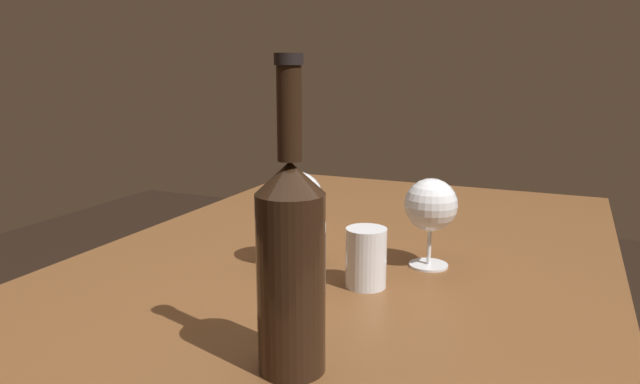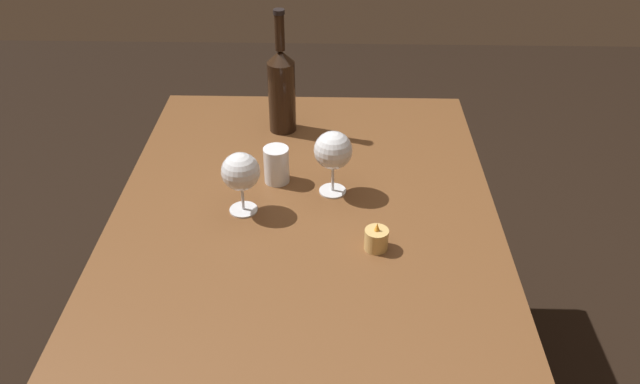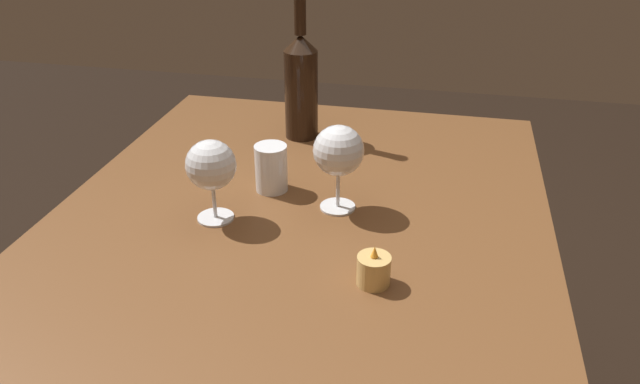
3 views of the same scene
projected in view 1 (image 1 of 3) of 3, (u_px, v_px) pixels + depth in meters
The scene contains 6 objects.
dining_table at pixel (356, 294), 1.10m from camera, with size 1.30×0.90×0.74m.
wine_glass_left at pixel (431, 206), 0.97m from camera, with size 0.09×0.09×0.15m.
wine_glass_right at pixel (296, 200), 0.97m from camera, with size 0.09×0.09×0.16m.
wine_bottle at pixel (291, 261), 0.63m from camera, with size 0.08×0.08×0.35m.
water_tumbler at pixel (366, 261), 0.89m from camera, with size 0.06×0.06×0.09m.
votive_candle at pixel (300, 217), 1.22m from camera, with size 0.05×0.05×0.07m.
Camera 1 is at (-0.98, -0.35, 1.08)m, focal length 32.64 mm.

